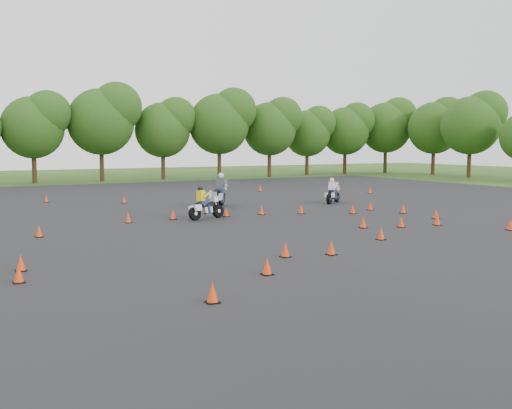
{
  "coord_description": "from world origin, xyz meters",
  "views": [
    {
      "loc": [
        -10.87,
        -15.84,
        3.58
      ],
      "look_at": [
        0.0,
        4.0,
        1.2
      ],
      "focal_mm": 40.0,
      "sensor_mm": 36.0,
      "label": 1
    }
  ],
  "objects": [
    {
      "name": "ground",
      "position": [
        0.0,
        0.0,
        0.0
      ],
      "size": [
        140.0,
        140.0,
        0.0
      ],
      "primitive_type": "plane",
      "color": "#2D5119",
      "rests_on": "ground"
    },
    {
      "name": "asphalt_pad",
      "position": [
        0.0,
        6.0,
        0.01
      ],
      "size": [
        62.0,
        62.0,
        0.0
      ],
      "primitive_type": "plane",
      "color": "black",
      "rests_on": "ground"
    },
    {
      "name": "treeline",
      "position": [
        2.54,
        34.96,
        4.54
      ],
      "size": [
        87.06,
        31.83,
        10.08
      ],
      "color": "#264A15",
      "rests_on": "ground"
    },
    {
      "name": "traffic_cones",
      "position": [
        -0.3,
        6.69,
        0.23
      ],
      "size": [
        36.45,
        33.33,
        0.45
      ],
      "color": "#FA3B0A",
      "rests_on": "asphalt_pad"
    },
    {
      "name": "rider_grey",
      "position": [
        2.85,
        13.83,
        1.0
      ],
      "size": [
        2.21,
        2.51,
        1.98
      ],
      "primitive_type": null,
      "rotation": [
        0.0,
        0.0,
        0.91
      ],
      "color": "#393D40",
      "rests_on": "ground"
    },
    {
      "name": "rider_yellow",
      "position": [
        0.15,
        9.16,
        0.82
      ],
      "size": [
        2.2,
        1.24,
        1.62
      ],
      "primitive_type": null,
      "rotation": [
        0.0,
        0.0,
        0.3
      ],
      "color": "gold",
      "rests_on": "ground"
    },
    {
      "name": "rider_white",
      "position": [
        10.05,
        12.46,
        0.78
      ],
      "size": [
        1.99,
        1.65,
        1.55
      ],
      "primitive_type": null,
      "rotation": [
        0.0,
        0.0,
        0.61
      ],
      "color": "silver",
      "rests_on": "ground"
    }
  ]
}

